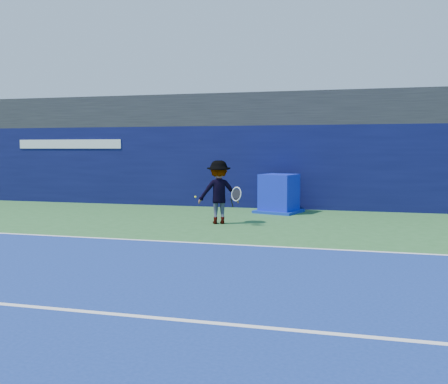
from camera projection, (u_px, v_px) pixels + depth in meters
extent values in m
plane|color=#2D652F|center=(116.00, 273.00, 8.70)|extent=(80.00, 80.00, 0.00)
cube|color=white|center=(175.00, 242.00, 11.60)|extent=(24.00, 0.10, 0.01)
cube|color=white|center=(49.00, 308.00, 6.77)|extent=(24.00, 0.10, 0.01)
cube|color=black|center=(249.00, 112.00, 19.49)|extent=(36.00, 3.00, 1.20)
cube|color=#0A0D3B|center=(243.00, 166.00, 18.70)|extent=(36.00, 1.00, 3.00)
cube|color=white|center=(69.00, 144.00, 19.87)|extent=(4.50, 0.04, 0.35)
cube|color=#0D1AB8|center=(279.00, 193.00, 16.95)|extent=(1.36, 1.36, 1.30)
cube|color=#0B26A0|center=(279.00, 211.00, 17.00)|extent=(1.70, 1.70, 0.09)
imported|color=white|center=(219.00, 192.00, 14.41)|extent=(1.34, 1.05, 1.83)
cylinder|color=black|center=(232.00, 203.00, 14.08)|extent=(0.09, 0.16, 0.29)
torus|color=silver|center=(236.00, 194.00, 13.97)|extent=(0.34, 0.19, 0.33)
cylinder|color=black|center=(236.00, 194.00, 13.97)|extent=(0.28, 0.15, 0.28)
sphere|color=#D1E219|center=(195.00, 197.00, 14.62)|extent=(0.06, 0.06, 0.06)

